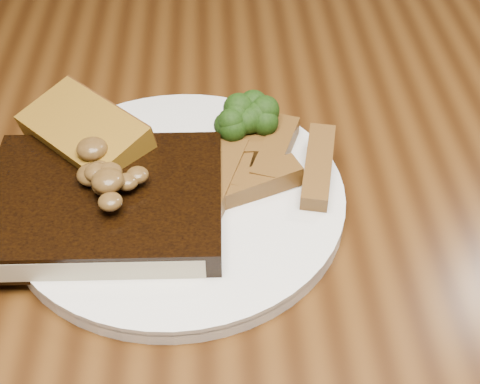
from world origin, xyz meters
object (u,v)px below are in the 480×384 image
at_px(chair_far, 116,29).
at_px(potato_wedges, 268,167).
at_px(plate, 178,200).
at_px(steak, 105,202).
at_px(garlic_bread, 88,150).
at_px(dining_table, 257,278).

bearing_deg(chair_far, potato_wedges, 104.64).
height_order(plate, potato_wedges, potato_wedges).
xyz_separation_m(plate, steak, (-0.06, -0.02, 0.02)).
xyz_separation_m(chair_far, garlic_bread, (0.06, -0.63, 0.24)).
height_order(dining_table, garlic_bread, garlic_bread).
relative_size(chair_far, steak, 5.07).
bearing_deg(plate, potato_wedges, 14.03).
xyz_separation_m(steak, potato_wedges, (0.14, 0.04, -0.00)).
xyz_separation_m(chair_far, steak, (0.08, -0.70, 0.24)).
bearing_deg(garlic_bread, steak, -27.49).
xyz_separation_m(dining_table, steak, (-0.13, -0.01, 0.12)).
distance_m(garlic_bread, potato_wedges, 0.16).
bearing_deg(chair_far, garlic_bread, 91.81).
xyz_separation_m(dining_table, garlic_bread, (-0.15, 0.06, 0.12)).
height_order(dining_table, potato_wedges, potato_wedges).
bearing_deg(plate, garlic_bread, 148.52).
relative_size(chair_far, potato_wedges, 8.52).
xyz_separation_m(steak, garlic_bread, (-0.02, 0.07, -0.00)).
xyz_separation_m(dining_table, plate, (-0.07, 0.01, 0.10)).
xyz_separation_m(dining_table, potato_wedges, (0.01, 0.03, 0.12)).
bearing_deg(steak, potato_wedges, 17.64).
height_order(chair_far, garlic_bread, chair_far).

